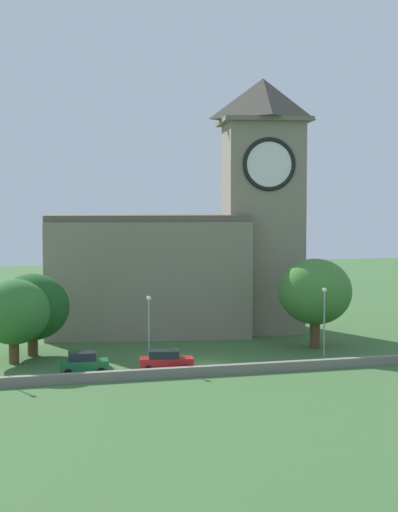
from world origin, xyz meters
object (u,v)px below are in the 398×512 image
object	(u,v)px
car_red	(166,360)
tree_by_tower	(13,312)
tree_riverside_east	(32,307)
tree_churchyard	(315,292)
church	(189,248)
streetlamp_west_mid	(149,318)
car_green	(84,363)
streetlamp_central	(324,310)

from	to	relation	value
car_red	tree_by_tower	xyz separation A→B (m)	(-12.73, 6.72, 3.84)
tree_riverside_east	tree_churchyard	world-z (taller)	tree_churchyard
car_red	church	bearing A→B (deg)	70.23
car_red	tree_by_tower	world-z (taller)	tree_by_tower
church	streetlamp_west_mid	distance (m)	19.86
church	car_green	bearing A→B (deg)	-126.00
streetlamp_central	tree_churchyard	size ratio (longest dim) A/B	0.73
streetlamp_central	tree_riverside_east	xyz separation A→B (m)	(-26.82, 7.91, 0.23)
car_green	church	bearing A→B (deg)	54.00
streetlamp_west_mid	tree_by_tower	xyz separation A→B (m)	(-11.86, 3.64, 0.50)
car_green	tree_riverside_east	xyz separation A→B (m)	(-3.67, 9.65, 3.73)
streetlamp_west_mid	tree_churchyard	world-z (taller)	tree_churchyard
car_green	tree_by_tower	world-z (taller)	tree_by_tower
tree_riverside_east	car_red	bearing A→B (deg)	-43.09
tree_by_tower	tree_riverside_east	world-z (taller)	tree_riverside_east
tree_by_tower	tree_riverside_east	distance (m)	3.90
streetlamp_west_mid	tree_by_tower	size ratio (longest dim) A/B	0.81
church	car_green	size ratio (longest dim) A/B	7.17
streetlamp_central	tree_by_tower	size ratio (longest dim) A/B	0.85
car_red	streetlamp_west_mid	xyz separation A→B (m)	(-0.88, 3.09, 3.34)
streetlamp_west_mid	tree_riverside_east	world-z (taller)	tree_riverside_east
church	tree_by_tower	world-z (taller)	church
car_red	streetlamp_central	xyz separation A→B (m)	(16.00, 2.21, 3.55)
tree_riverside_east	tree_churchyard	xyz separation A→B (m)	(27.84, -3.29, 1.01)
streetlamp_west_mid	tree_churchyard	xyz separation A→B (m)	(17.90, 3.75, 1.44)
streetlamp_central	tree_churchyard	bearing A→B (deg)	77.45
tree_churchyard	car_red	bearing A→B (deg)	-158.13
car_green	streetlamp_central	distance (m)	23.48
car_green	tree_by_tower	xyz separation A→B (m)	(-5.58, 6.26, 3.80)
tree_churchyard	streetlamp_central	bearing A→B (deg)	-102.55
tree_by_tower	car_green	bearing A→B (deg)	-48.28
streetlamp_west_mid	tree_churchyard	bearing A→B (deg)	11.82
streetlamp_west_mid	streetlamp_central	world-z (taller)	streetlamp_central
car_red	tree_churchyard	world-z (taller)	tree_churchyard
car_red	tree_by_tower	distance (m)	14.90
car_green	tree_riverside_east	world-z (taller)	tree_riverside_east
car_green	streetlamp_west_mid	world-z (taller)	streetlamp_west_mid
streetlamp_west_mid	car_red	bearing A→B (deg)	-74.17
church	car_red	distance (m)	23.31
car_green	streetlamp_west_mid	distance (m)	7.56
tree_by_tower	car_red	bearing A→B (deg)	-27.84
car_green	tree_churchyard	size ratio (longest dim) A/B	0.47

